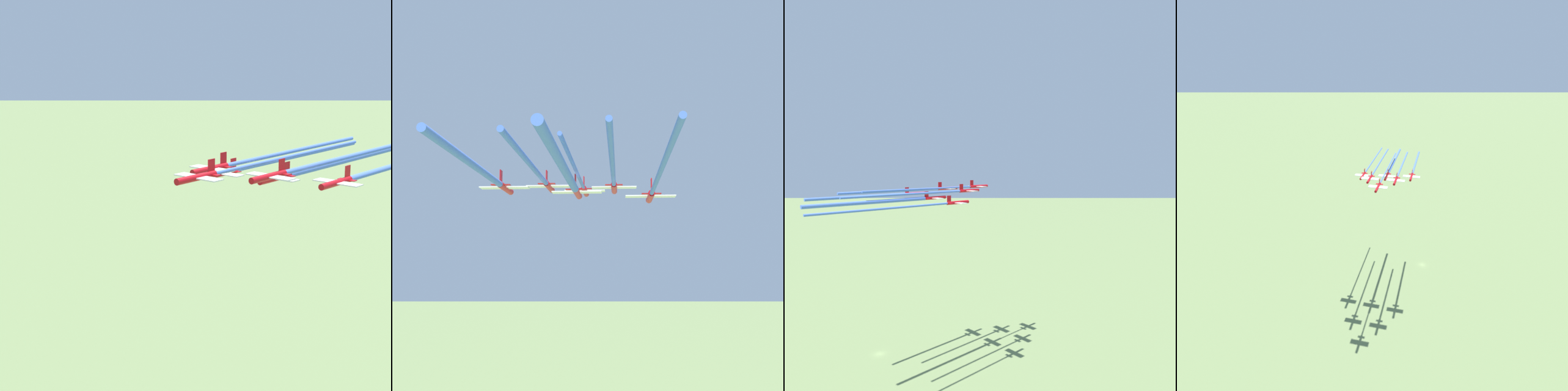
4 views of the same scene
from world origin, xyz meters
TOP-DOWN VIEW (x-y plane):
  - jet_0 at (-7.89, 43.62)m, footprint 8.92×8.98m
  - jet_1 at (-4.68, 29.94)m, footprint 8.92×8.98m
  - jet_2 at (5.63, 39.78)m, footprint 8.92×8.98m
  - jet_3 at (-1.46, 16.26)m, footprint 8.92×8.98m
  - jet_4 at (8.84, 26.10)m, footprint 8.92×8.98m
  - jet_5 at (19.14, 35.94)m, footprint 8.92×8.98m
  - smoke_trail_0 at (12.86, 21.89)m, footprint 35.47×37.08m
  - smoke_trail_1 at (13.87, 10.53)m, footprint 31.24×32.64m
  - smoke_trail_2 at (25.97, 18.48)m, footprint 34.77×36.34m
  - smoke_trail_3 at (15.95, -1.97)m, footprint 29.12×30.40m
  - smoke_trail_4 at (28.28, 5.75)m, footprint 33.32×34.79m
  - smoke_trail_5 at (39.96, 14.15)m, footprint 35.65×37.26m

SIDE VIEW (x-z plane):
  - smoke_trail_5 at x=39.96m, z-range 68.79..69.57m
  - jet_5 at x=19.14m, z-range 67.50..70.97m
  - smoke_trail_4 at x=28.28m, z-range 69.42..70.79m
  - jet_4 at x=8.84m, z-range 68.42..71.89m
  - smoke_trail_3 at x=15.95m, z-range 70.54..71.70m
  - jet_3 at x=-1.46m, z-range 69.44..72.91m
  - smoke_trail_2 at x=25.97m, z-range 72.40..73.28m
  - jet_2 at x=5.63m, z-range 71.16..74.63m
  - smoke_trail_1 at x=13.87m, z-range 72.72..73.71m
  - jet_1 at x=-4.68m, z-range 71.53..75.00m
  - smoke_trail_0 at x=12.86m, z-range 73.58..74.29m
  - jet_0 at x=-7.89m, z-range 72.25..75.72m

